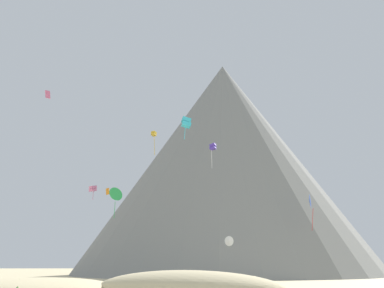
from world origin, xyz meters
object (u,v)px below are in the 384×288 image
at_px(rock_massif, 222,168).
at_px(bush_far_left, 74,282).
at_px(kite_orange_mid, 108,191).
at_px(kite_rainbow_high, 48,94).
at_px(kite_green_low, 116,194).
at_px(kite_white_low, 229,241).
at_px(kite_blue_low, 310,202).
at_px(kite_cyan_mid, 186,123).
at_px(kite_indigo_mid, 213,147).
at_px(bush_mid_center, 229,287).
at_px(bush_near_right, 19,285).
at_px(kite_pink_mid, 93,189).
at_px(kite_gold_high, 154,134).

bearing_deg(rock_massif, bush_far_left, -113.43).
bearing_deg(bush_far_left, kite_orange_mid, 88.31).
xyz_separation_m(kite_rainbow_high, kite_green_low, (14.10, -5.51, -19.12)).
distance_m(bush_far_left, kite_white_low, 26.92).
relative_size(kite_blue_low, kite_cyan_mid, 1.86).
bearing_deg(kite_indigo_mid, kite_white_low, -139.57).
distance_m(bush_mid_center, kite_indigo_mid, 39.31).
bearing_deg(kite_blue_low, kite_green_low, -53.56).
relative_size(bush_mid_center, kite_orange_mid, 2.38).
relative_size(bush_mid_center, kite_green_low, 0.52).
bearing_deg(kite_rainbow_high, bush_far_left, -55.77).
relative_size(kite_indigo_mid, kite_orange_mid, 4.57).
height_order(kite_white_low, kite_green_low, kite_green_low).
bearing_deg(kite_orange_mid, kite_rainbow_high, 88.26).
bearing_deg(bush_mid_center, rock_massif, 85.45).
bearing_deg(kite_rainbow_high, kite_orange_mid, -4.02).
height_order(kite_indigo_mid, kite_cyan_mid, kite_indigo_mid).
relative_size(bush_near_right, rock_massif, 0.02).
bearing_deg(kite_pink_mid, kite_orange_mid, 156.61).
bearing_deg(kite_green_low, kite_rainbow_high, -58.21).
xyz_separation_m(bush_near_right, kite_green_low, (6.18, 20.26, 12.59)).
bearing_deg(kite_indigo_mid, kite_pink_mid, 89.96).
relative_size(kite_rainbow_high, kite_blue_low, 0.25).
bearing_deg(bush_mid_center, kite_blue_low, 59.64).
height_order(bush_near_right, kite_indigo_mid, kite_indigo_mid).
distance_m(rock_massif, kite_pink_mid, 36.06).
bearing_deg(bush_mid_center, kite_white_low, 84.07).
bearing_deg(kite_gold_high, kite_cyan_mid, 138.43).
height_order(kite_pink_mid, kite_green_low, kite_pink_mid).
height_order(kite_orange_mid, kite_blue_low, kite_orange_mid).
relative_size(bush_near_right, kite_indigo_mid, 0.33).
xyz_separation_m(bush_far_left, kite_gold_high, (7.32, 25.33, 26.69)).
bearing_deg(kite_green_low, bush_mid_center, 89.81).
relative_size(bush_mid_center, kite_cyan_mid, 0.72).
distance_m(bush_near_right, kite_indigo_mid, 44.67).
relative_size(bush_far_left, kite_cyan_mid, 0.62).
bearing_deg(bush_far_left, kite_pink_mid, 99.74).
relative_size(bush_mid_center, kite_rainbow_high, 1.56).
bearing_deg(rock_massif, kite_orange_mid, -121.60).
height_order(bush_far_left, kite_pink_mid, kite_pink_mid).
relative_size(bush_near_right, kite_green_low, 0.32).
height_order(kite_gold_high, kite_green_low, kite_gold_high).
bearing_deg(kite_pink_mid, kite_white_low, -166.54).
xyz_separation_m(bush_far_left, kite_orange_mid, (0.49, 16.51, 13.91)).
height_order(kite_white_low, kite_rainbow_high, kite_rainbow_high).
height_order(kite_white_low, kite_blue_low, kite_blue_low).
xyz_separation_m(kite_white_low, kite_gold_high, (-13.39, 9.11, 20.95)).
height_order(kite_orange_mid, kite_cyan_mid, kite_cyan_mid).
distance_m(kite_indigo_mid, kite_blue_low, 20.33).
distance_m(bush_mid_center, kite_orange_mid, 33.90).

